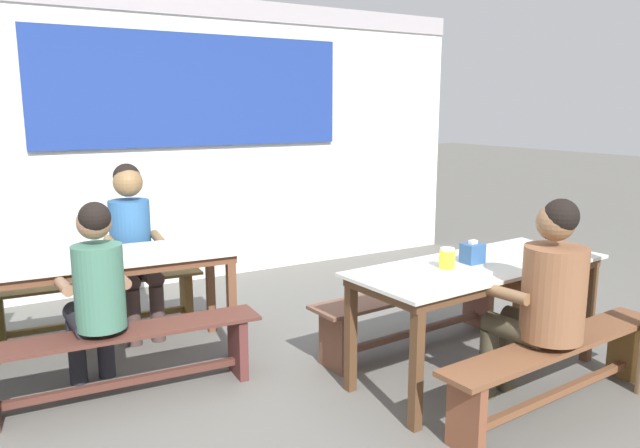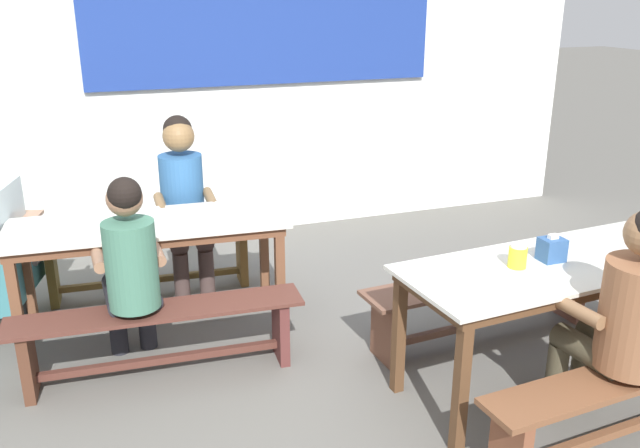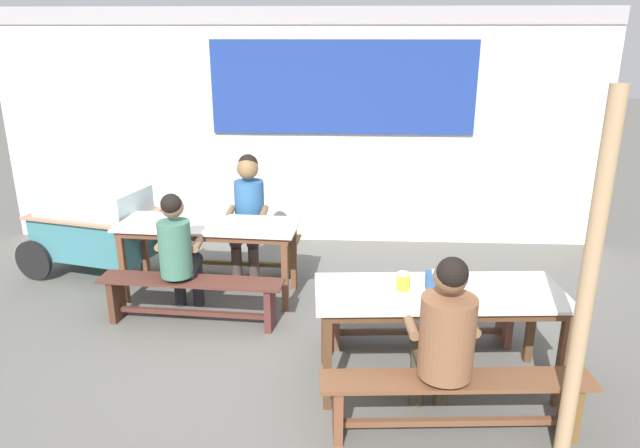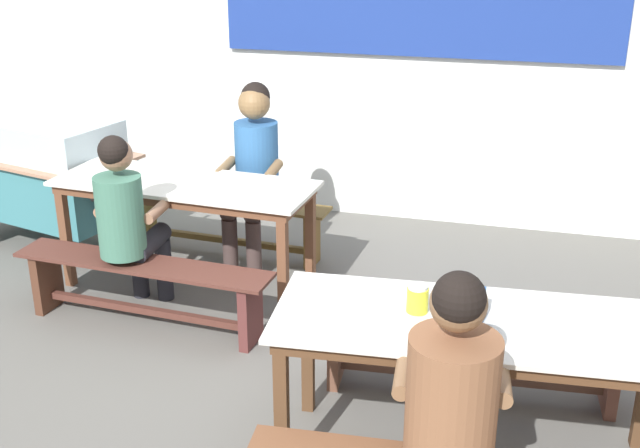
# 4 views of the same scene
# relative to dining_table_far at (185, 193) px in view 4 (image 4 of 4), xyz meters

# --- Properties ---
(ground_plane) EXTENTS (40.00, 40.00, 0.00)m
(ground_plane) POSITION_rel_dining_table_far_xyz_m (0.76, -1.07, -0.69)
(ground_plane) COLOR #5F5D57
(backdrop_wall) EXTENTS (7.41, 0.23, 2.84)m
(backdrop_wall) POSITION_rel_dining_table_far_xyz_m (0.78, 1.76, 0.81)
(backdrop_wall) COLOR white
(backdrop_wall) RESTS_ON ground_plane
(dining_table_far) EXTENTS (1.81, 0.76, 0.77)m
(dining_table_far) POSITION_rel_dining_table_far_xyz_m (0.00, 0.00, 0.00)
(dining_table_far) COLOR silver
(dining_table_far) RESTS_ON ground_plane
(dining_table_near) EXTENTS (1.86, 0.84, 0.77)m
(dining_table_near) POSITION_rel_dining_table_far_xyz_m (2.06, -1.46, 0.00)
(dining_table_near) COLOR silver
(dining_table_near) RESTS_ON ground_plane
(bench_far_back) EXTENTS (1.64, 0.36, 0.44)m
(bench_far_back) POSITION_rel_dining_table_far_xyz_m (0.04, 0.61, -0.41)
(bench_far_back) COLOR brown
(bench_far_back) RESTS_ON ground_plane
(bench_far_front) EXTENTS (1.71, 0.40, 0.44)m
(bench_far_front) POSITION_rel_dining_table_far_xyz_m (-0.04, -0.61, -0.40)
(bench_far_front) COLOR #522C23
(bench_far_front) RESTS_ON ground_plane
(bench_near_back) EXTENTS (1.72, 0.44, 0.44)m
(bench_near_back) POSITION_rel_dining_table_far_xyz_m (2.01, -0.85, -0.40)
(bench_near_back) COLOR brown
(bench_near_back) RESTS_ON ground_plane
(food_cart) EXTENTS (1.72, 1.12, 0.98)m
(food_cart) POSITION_rel_dining_table_far_xyz_m (-1.39, 0.51, -0.12)
(food_cart) COLOR teal
(food_cart) RESTS_ON ground_plane
(person_center_facing) EXTENTS (0.43, 0.57, 1.34)m
(person_center_facing) POSITION_rel_dining_table_far_xyz_m (0.31, 0.52, 0.07)
(person_center_facing) COLOR #463633
(person_center_facing) RESTS_ON ground_plane
(person_left_back_turned) EXTENTS (0.41, 0.57, 1.24)m
(person_left_back_turned) POSITION_rel_dining_table_far_xyz_m (-0.16, -0.52, -0.00)
(person_left_back_turned) COLOR black
(person_left_back_turned) RESTS_ON ground_plane
(person_near_front) EXTENTS (0.49, 0.59, 1.28)m
(person_near_front) POSITION_rel_dining_table_far_xyz_m (2.01, -2.01, 0.04)
(person_near_front) COLOR #463F2D
(person_near_front) RESTS_ON ground_plane
(tissue_box) EXTENTS (0.13, 0.11, 0.15)m
(tissue_box) POSITION_rel_dining_table_far_xyz_m (2.02, -1.43, 0.15)
(tissue_box) COLOR #2E558F
(tissue_box) RESTS_ON dining_table_near
(condiment_jar) EXTENTS (0.10, 0.10, 0.13)m
(condiment_jar) POSITION_rel_dining_table_far_xyz_m (1.79, -1.44, 0.15)
(condiment_jar) COLOR yellow
(condiment_jar) RESTS_ON dining_table_near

